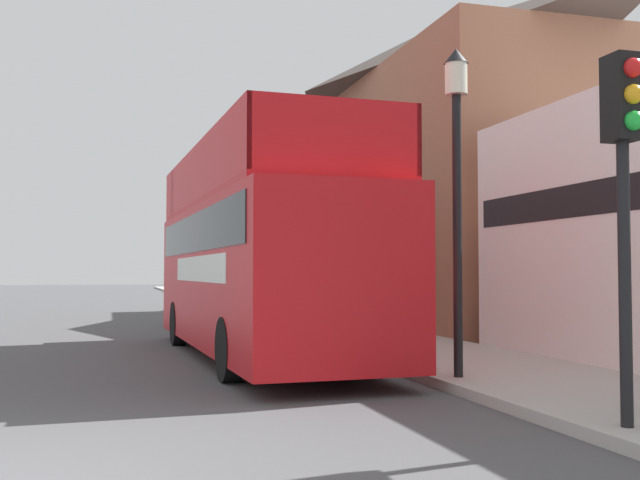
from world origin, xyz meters
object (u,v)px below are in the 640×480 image
object	(u,v)px
tour_bus	(258,262)
lamp_post_second	(316,199)
lamp_post_nearest	(457,149)
parked_car_ahead_of_bus	(223,305)
traffic_signal	(624,152)
lamp_post_third	(248,224)

from	to	relation	value
tour_bus	lamp_post_second	distance (m)	4.95
lamp_post_nearest	parked_car_ahead_of_bus	bearing A→B (deg)	96.80
tour_bus	lamp_post_second	world-z (taller)	lamp_post_second
traffic_signal	lamp_post_second	size ratio (longest dim) A/B	0.74
parked_car_ahead_of_bus	lamp_post_third	world-z (taller)	lamp_post_third
parked_car_ahead_of_bus	tour_bus	bearing A→B (deg)	-94.39
tour_bus	lamp_post_nearest	distance (m)	5.01
tour_bus	lamp_post_nearest	world-z (taller)	lamp_post_nearest
lamp_post_second	lamp_post_third	distance (m)	8.37
lamp_post_third	parked_car_ahead_of_bus	bearing A→B (deg)	-109.41
lamp_post_second	lamp_post_third	world-z (taller)	lamp_post_second
tour_bus	lamp_post_third	world-z (taller)	lamp_post_third
traffic_signal	lamp_post_third	size ratio (longest dim) A/B	0.77
lamp_post_nearest	lamp_post_third	bearing A→B (deg)	90.00
lamp_post_third	lamp_post_second	bearing A→B (deg)	-88.55
parked_car_ahead_of_bus	lamp_post_second	xyz separation A→B (m)	(1.70, -4.14, 2.82)
lamp_post_nearest	tour_bus	bearing A→B (deg)	115.63
lamp_post_second	tour_bus	bearing A→B (deg)	-119.09
lamp_post_nearest	lamp_post_third	size ratio (longest dim) A/B	1.01
parked_car_ahead_of_bus	lamp_post_third	distance (m)	5.24
traffic_signal	lamp_post_nearest	world-z (taller)	lamp_post_nearest
tour_bus	traffic_signal	size ratio (longest dim) A/B	2.74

